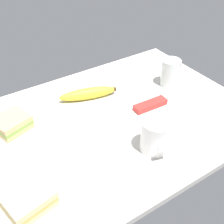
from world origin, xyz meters
TOP-DOWN VIEW (x-y plane):
  - tabletop at (0.00, 0.00)cm, footprint 90.00×64.00cm
  - coffee_mug_black at (-2.75, 17.35)cm, footprint 8.00×10.29cm
  - sandwich_main at (27.91, -12.84)cm, footprint 11.93×11.28cm
  - sandwich_side at (33.49, 15.81)cm, footprint 12.16×11.33cm
  - glass_of_milk at (-29.33, -5.81)cm, footprint 6.88×6.88cm
  - banana at (0.55, -14.34)cm, footprint 20.32×9.53cm
  - snack_bar at (-14.33, 1.62)cm, footprint 12.07×3.96cm
  - paper_napkin at (10.01, 5.98)cm, footprint 12.44×12.44cm

SIDE VIEW (x-z plane):
  - tabletop at x=0.00cm, z-range 0.00..2.00cm
  - paper_napkin at x=10.01cm, z-range 2.00..2.30cm
  - snack_bar at x=-14.33cm, z-range 2.00..4.00cm
  - banana at x=0.55cm, z-range 2.00..6.06cm
  - sandwich_main at x=27.91cm, z-range 2.00..6.40cm
  - sandwich_side at x=33.49cm, z-range 2.00..6.40cm
  - glass_of_milk at x=-29.33cm, z-range 1.60..11.61cm
  - coffee_mug_black at x=-2.75cm, z-range 2.14..11.89cm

